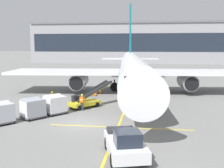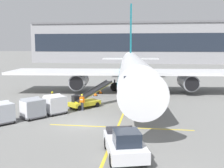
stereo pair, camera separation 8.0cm
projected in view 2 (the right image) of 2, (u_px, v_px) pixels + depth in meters
name	position (u px, v px, depth m)	size (l,w,h in m)	color
ground_plane	(83.00, 124.00, 23.69)	(600.00, 600.00, 0.00)	slate
parked_airplane	(133.00, 69.00, 39.46)	(35.69, 44.85, 14.85)	white
belt_loader	(86.00, 100.00, 30.12)	(4.41, 4.97, 2.73)	gold
baggage_cart_lead	(55.00, 104.00, 27.12)	(2.49, 2.64, 1.91)	#515156
baggage_cart_second	(33.00, 108.00, 25.49)	(2.49, 2.64, 1.91)	#515156
baggage_cart_third	(1.00, 113.00, 23.68)	(2.49, 2.64, 1.91)	#515156
pushback_tug	(125.00, 144.00, 16.68)	(3.21, 4.80, 1.83)	silver
ground_crew_by_loader	(52.00, 98.00, 30.31)	(0.38, 0.52, 1.74)	black
ground_crew_by_carts	(82.00, 101.00, 28.65)	(0.56, 0.33, 1.74)	#333847
safety_cone_engine_keepout	(100.00, 91.00, 38.74)	(0.59, 0.59, 0.67)	black
safety_cone_wingtip	(95.00, 93.00, 37.15)	(0.55, 0.55, 0.63)	black
safety_cone_nose_mark	(97.00, 89.00, 40.23)	(0.66, 0.66, 0.75)	black
apron_guidance_line_lead_in	(132.00, 93.00, 39.09)	(0.20, 110.00, 0.01)	yellow
apron_guidance_line_stop_bar	(120.00, 127.00, 22.79)	(12.00, 0.20, 0.01)	yellow
terminal_building	(169.00, 43.00, 108.70)	(107.19, 16.01, 15.65)	#939399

